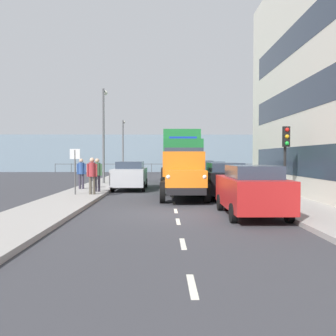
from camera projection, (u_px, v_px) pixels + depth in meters
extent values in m
plane|color=#38383D|center=(171.00, 188.00, 23.59)|extent=(80.00, 80.00, 0.00)
cube|color=#9E9993|center=(243.00, 187.00, 23.64)|extent=(2.45, 45.20, 0.15)
cube|color=#9E9993|center=(98.00, 187.00, 23.54)|extent=(2.45, 45.20, 0.15)
cube|color=silver|center=(192.00, 286.00, 5.64)|extent=(0.12, 1.10, 0.01)
cube|color=silver|center=(183.00, 244.00, 8.38)|extent=(0.12, 1.10, 0.01)
cube|color=silver|center=(178.00, 221.00, 11.28)|extent=(0.12, 1.10, 0.01)
cube|color=silver|center=(176.00, 211.00, 13.51)|extent=(0.12, 1.10, 0.01)
cube|color=silver|center=(174.00, 203.00, 15.79)|extent=(0.12, 1.10, 0.01)
cube|color=silver|center=(173.00, 196.00, 18.43)|extent=(0.12, 1.10, 0.01)
cube|color=silver|center=(172.00, 192.00, 20.68)|extent=(0.12, 1.10, 0.01)
cube|color=silver|center=(171.00, 188.00, 23.35)|extent=(0.12, 1.10, 0.01)
cube|color=silver|center=(170.00, 185.00, 26.16)|extent=(0.12, 1.10, 0.01)
cube|color=silver|center=(170.00, 182.00, 28.56)|extent=(0.12, 1.10, 0.01)
cube|color=silver|center=(169.00, 180.00, 31.38)|extent=(0.12, 1.10, 0.01)
cube|color=silver|center=(169.00, 178.00, 33.98)|extent=(0.12, 1.10, 0.01)
cube|color=silver|center=(168.00, 177.00, 36.45)|extent=(0.12, 1.10, 0.01)
cube|color=silver|center=(168.00, 176.00, 38.67)|extent=(0.12, 1.10, 0.01)
cube|color=silver|center=(168.00, 175.00, 41.22)|extent=(0.12, 1.10, 0.01)
cube|color=silver|center=(168.00, 174.00, 43.83)|extent=(0.12, 1.10, 0.01)
cube|color=#2D3847|center=(318.00, 162.00, 15.09)|extent=(0.08, 18.75, 1.40)
cube|color=#2D3847|center=(319.00, 89.00, 15.00)|extent=(0.08, 18.75, 1.40)
cube|color=#2D3847|center=(320.00, 15.00, 14.91)|extent=(0.08, 18.75, 1.40)
cube|color=gray|center=(167.00, 153.00, 49.10)|extent=(80.00, 0.80, 5.00)
cylinder|color=#4C5156|center=(279.00, 168.00, 45.71)|extent=(0.08, 0.08, 1.20)
cylinder|color=#4C5156|center=(263.00, 168.00, 45.69)|extent=(0.08, 0.08, 1.20)
cylinder|color=#4C5156|center=(247.00, 168.00, 45.67)|extent=(0.08, 0.08, 1.20)
cylinder|color=#4C5156|center=(231.00, 168.00, 45.65)|extent=(0.08, 0.08, 1.20)
cylinder|color=#4C5156|center=(215.00, 168.00, 45.63)|extent=(0.08, 0.08, 1.20)
cylinder|color=#4C5156|center=(199.00, 168.00, 45.60)|extent=(0.08, 0.08, 1.20)
cylinder|color=#4C5156|center=(183.00, 168.00, 45.58)|extent=(0.08, 0.08, 1.20)
cylinder|color=#4C5156|center=(167.00, 168.00, 45.56)|extent=(0.08, 0.08, 1.20)
cylinder|color=#4C5156|center=(151.00, 168.00, 45.54)|extent=(0.08, 0.08, 1.20)
cylinder|color=#4C5156|center=(135.00, 168.00, 45.51)|extent=(0.08, 0.08, 1.20)
cylinder|color=#4C5156|center=(119.00, 168.00, 45.49)|extent=(0.08, 0.08, 1.20)
cylinder|color=#4C5156|center=(103.00, 168.00, 45.47)|extent=(0.08, 0.08, 1.20)
cylinder|color=#4C5156|center=(87.00, 168.00, 45.45)|extent=(0.08, 0.08, 1.20)
cylinder|color=#4C5156|center=(71.00, 168.00, 45.43)|extent=(0.08, 0.08, 1.20)
cylinder|color=#4C5156|center=(55.00, 168.00, 45.40)|extent=(0.08, 0.08, 1.20)
cube|color=#4C5156|center=(167.00, 164.00, 45.54)|extent=(28.00, 0.08, 0.08)
cube|color=black|center=(183.00, 186.00, 17.50)|extent=(1.64, 5.60, 0.30)
cube|color=orange|center=(185.00, 178.00, 15.63)|extent=(1.72, 1.90, 0.70)
cube|color=silver|center=(186.00, 180.00, 14.74)|extent=(1.16, 0.08, 0.56)
sphere|color=white|center=(204.00, 177.00, 14.74)|extent=(0.20, 0.20, 0.20)
sphere|color=white|center=(168.00, 177.00, 14.73)|extent=(0.20, 0.20, 0.20)
cube|color=orange|center=(183.00, 164.00, 17.13)|extent=(1.93, 1.34, 1.15)
cube|color=#2D3847|center=(183.00, 154.00, 17.11)|extent=(1.78, 1.23, 0.56)
cube|color=#2D2319|center=(181.00, 180.00, 18.83)|extent=(2.10, 2.80, 0.16)
cube|color=black|center=(201.00, 173.00, 18.83)|extent=(0.08, 2.80, 0.56)
cube|color=black|center=(162.00, 173.00, 18.81)|extent=(0.08, 2.80, 0.56)
cylinder|color=black|center=(207.00, 193.00, 15.83)|extent=(0.24, 0.90, 0.90)
cylinder|color=black|center=(163.00, 193.00, 15.81)|extent=(0.24, 0.90, 0.90)
cylinder|color=black|center=(200.00, 187.00, 19.05)|extent=(0.24, 0.90, 0.90)
cylinder|color=black|center=(163.00, 187.00, 19.03)|extent=(0.24, 0.90, 0.90)
cube|color=#1E7033|center=(183.00, 160.00, 23.18)|extent=(2.40, 2.21, 2.60)
cube|color=#2D3847|center=(183.00, 151.00, 23.16)|extent=(2.20, 2.04, 0.80)
cube|color=#1933B2|center=(183.00, 138.00, 23.14)|extent=(1.75, 0.20, 0.16)
cube|color=#1E7033|center=(180.00, 152.00, 27.16)|extent=(2.50, 5.95, 3.00)
cube|color=black|center=(181.00, 175.00, 26.27)|extent=(2.00, 8.07, 0.36)
cylinder|color=black|center=(201.00, 180.00, 23.32)|extent=(0.28, 1.04, 1.04)
cylinder|color=black|center=(165.00, 180.00, 23.29)|extent=(0.28, 1.04, 1.04)
cylinder|color=black|center=(196.00, 177.00, 26.93)|extent=(0.28, 1.04, 1.04)
cylinder|color=black|center=(165.00, 177.00, 26.90)|extent=(0.28, 1.04, 1.04)
cylinder|color=black|center=(194.00, 176.00, 29.05)|extent=(0.28, 1.04, 1.04)
cylinder|color=black|center=(165.00, 176.00, 29.03)|extent=(0.28, 1.04, 1.04)
cube|color=#B21E1E|center=(251.00, 192.00, 12.34)|extent=(1.79, 4.19, 1.00)
cube|color=#2D3847|center=(253.00, 172.00, 12.12)|extent=(1.47, 2.30, 0.42)
cylinder|color=black|center=(220.00, 202.00, 13.65)|extent=(0.18, 0.60, 0.60)
cylinder|color=black|center=(265.00, 202.00, 13.66)|extent=(0.18, 0.60, 0.60)
cylinder|color=black|center=(233.00, 213.00, 11.05)|extent=(0.18, 0.60, 0.60)
cylinder|color=black|center=(289.00, 213.00, 11.07)|extent=(0.18, 0.60, 0.60)
cube|color=black|center=(224.00, 181.00, 17.97)|extent=(1.84, 4.38, 1.00)
cube|color=#2D3847|center=(225.00, 167.00, 17.75)|extent=(1.51, 2.41, 0.42)
cylinder|color=black|center=(203.00, 189.00, 19.33)|extent=(0.18, 0.60, 0.60)
cylinder|color=black|center=(236.00, 189.00, 19.35)|extent=(0.18, 0.60, 0.60)
cylinder|color=black|center=(209.00, 194.00, 16.62)|extent=(0.18, 0.60, 0.60)
cylinder|color=black|center=(248.00, 194.00, 16.64)|extent=(0.18, 0.60, 0.60)
cube|color=#1E6670|center=(210.00, 176.00, 23.25)|extent=(1.77, 4.35, 1.00)
cube|color=#2D3847|center=(211.00, 165.00, 23.03)|extent=(1.45, 2.39, 0.42)
cylinder|color=black|center=(195.00, 182.00, 24.60)|extent=(0.18, 0.60, 0.60)
cylinder|color=black|center=(220.00, 182.00, 24.62)|extent=(0.18, 0.60, 0.60)
cylinder|color=black|center=(199.00, 185.00, 21.91)|extent=(0.18, 0.60, 0.60)
cylinder|color=black|center=(227.00, 185.00, 21.93)|extent=(0.18, 0.60, 0.60)
cube|color=white|center=(202.00, 172.00, 28.42)|extent=(1.76, 4.09, 1.00)
cube|color=#2D3847|center=(202.00, 163.00, 28.20)|extent=(1.45, 2.25, 0.42)
cylinder|color=black|center=(190.00, 178.00, 29.69)|extent=(0.18, 0.60, 0.60)
cylinder|color=black|center=(210.00, 178.00, 29.71)|extent=(0.18, 0.60, 0.60)
cylinder|color=black|center=(192.00, 180.00, 27.16)|extent=(0.18, 0.60, 0.60)
cylinder|color=black|center=(215.00, 180.00, 27.17)|extent=(0.18, 0.60, 0.60)
cube|color=#B7BABF|center=(130.00, 177.00, 22.37)|extent=(1.88, 4.69, 1.00)
cube|color=#2D3847|center=(130.00, 165.00, 22.55)|extent=(1.54, 2.58, 0.42)
cylinder|color=black|center=(143.00, 187.00, 20.94)|extent=(0.18, 0.60, 0.60)
cylinder|color=black|center=(112.00, 187.00, 20.92)|extent=(0.18, 0.60, 0.60)
cylinder|color=black|center=(146.00, 183.00, 23.85)|extent=(0.18, 0.60, 0.60)
cylinder|color=black|center=(119.00, 183.00, 23.83)|extent=(0.18, 0.60, 0.60)
cylinder|color=#4C473D|center=(94.00, 185.00, 18.07)|extent=(0.14, 0.14, 0.88)
cylinder|color=#4C473D|center=(90.00, 185.00, 18.07)|extent=(0.14, 0.14, 0.88)
cylinder|color=maroon|center=(92.00, 169.00, 18.05)|extent=(0.34, 0.34, 0.70)
cylinder|color=maroon|center=(97.00, 170.00, 18.05)|extent=(0.09, 0.09, 0.64)
cylinder|color=maroon|center=(88.00, 170.00, 18.05)|extent=(0.09, 0.09, 0.64)
sphere|color=tan|center=(92.00, 160.00, 18.03)|extent=(0.24, 0.24, 0.24)
cylinder|color=#383342|center=(99.00, 184.00, 19.50)|extent=(0.14, 0.14, 0.86)
cylinder|color=#383342|center=(96.00, 184.00, 19.50)|extent=(0.14, 0.14, 0.86)
cylinder|color=#47724C|center=(97.00, 169.00, 19.48)|extent=(0.34, 0.34, 0.68)
cylinder|color=#47724C|center=(101.00, 170.00, 19.48)|extent=(0.09, 0.09, 0.63)
cylinder|color=#47724C|center=(93.00, 170.00, 19.48)|extent=(0.09, 0.09, 0.63)
sphere|color=tan|center=(97.00, 161.00, 19.46)|extent=(0.23, 0.23, 0.23)
cylinder|color=#383342|center=(83.00, 181.00, 21.18)|extent=(0.14, 0.14, 0.85)
cylinder|color=#383342|center=(80.00, 181.00, 21.17)|extent=(0.14, 0.14, 0.85)
cylinder|color=#2D4C8C|center=(81.00, 168.00, 21.15)|extent=(0.34, 0.34, 0.68)
cylinder|color=#2D4C8C|center=(85.00, 169.00, 21.15)|extent=(0.09, 0.09, 0.62)
cylinder|color=#2D4C8C|center=(77.00, 169.00, 21.15)|extent=(0.09, 0.09, 0.62)
sphere|color=tan|center=(81.00, 161.00, 21.14)|extent=(0.23, 0.23, 0.23)
cylinder|color=black|center=(285.00, 163.00, 16.30)|extent=(0.12, 0.12, 3.20)
cube|color=black|center=(286.00, 137.00, 16.12)|extent=(0.28, 0.24, 0.90)
sphere|color=red|center=(287.00, 130.00, 16.00)|extent=(0.18, 0.18, 0.18)
sphere|color=orange|center=(287.00, 137.00, 16.00)|extent=(0.18, 0.18, 0.18)
sphere|color=green|center=(287.00, 143.00, 16.01)|extent=(0.18, 0.18, 0.18)
cylinder|color=#59595B|center=(103.00, 136.00, 25.72)|extent=(0.16, 0.16, 6.67)
cylinder|color=#59595B|center=(104.00, 91.00, 26.07)|extent=(0.10, 0.90, 0.10)
sphere|color=silver|center=(105.00, 93.00, 26.52)|extent=(0.32, 0.32, 0.32)
cylinder|color=#59595B|center=(123.00, 147.00, 38.50)|extent=(0.16, 0.16, 5.75)
cylinder|color=#59595B|center=(123.00, 121.00, 38.86)|extent=(0.10, 0.90, 0.10)
sphere|color=silver|center=(124.00, 122.00, 39.31)|extent=(0.32, 0.32, 0.32)
cylinder|color=#4C4C4C|center=(75.00, 172.00, 17.98)|extent=(0.07, 0.07, 2.20)
cube|color=silver|center=(75.00, 154.00, 17.95)|extent=(0.50, 0.04, 0.50)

